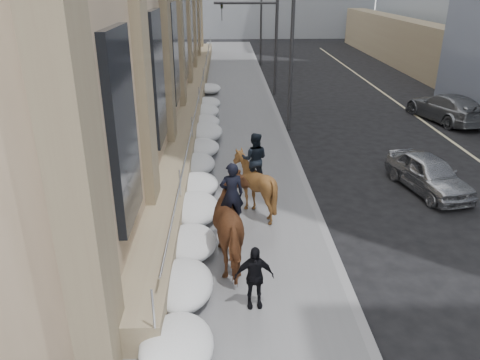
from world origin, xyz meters
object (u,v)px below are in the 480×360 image
at_px(pedestrian, 254,277).
at_px(mounted_horse_right, 254,181).
at_px(mounted_horse_left, 237,223).
at_px(car_silver, 429,174).
at_px(car_grey, 446,107).

bearing_deg(pedestrian, mounted_horse_right, 83.10).
distance_m(mounted_horse_right, pedestrian, 4.82).
distance_m(mounted_horse_left, car_silver, 8.52).
bearing_deg(car_grey, mounted_horse_left, 35.65).
distance_m(car_silver, car_grey, 10.22).
bearing_deg(car_grey, car_silver, 49.06).
bearing_deg(mounted_horse_left, car_grey, -140.44).
distance_m(mounted_horse_left, pedestrian, 1.95).
relative_size(mounted_horse_left, car_grey, 0.55).
bearing_deg(car_silver, mounted_horse_right, -176.83).
bearing_deg(pedestrian, car_grey, 50.36).
bearing_deg(mounted_horse_right, car_grey, -126.58).
distance_m(pedestrian, car_grey, 19.36).
relative_size(mounted_horse_right, pedestrian, 1.70).
bearing_deg(car_grey, pedestrian, 40.05).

